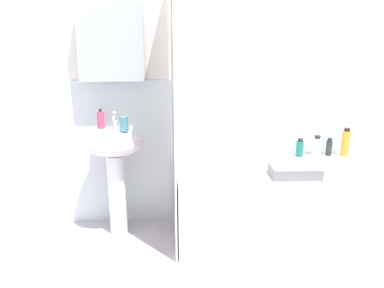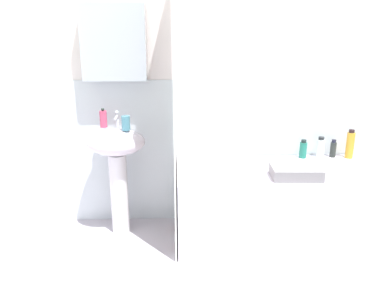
% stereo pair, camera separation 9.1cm
% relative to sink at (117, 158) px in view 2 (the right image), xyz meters
% --- Properties ---
extents(wall_back_tiled, '(3.60, 0.18, 2.40)m').
position_rel_sink_xyz_m(wall_back_tiled, '(0.89, 0.23, 0.51)').
color(wall_back_tiled, white).
rests_on(wall_back_tiled, ground_plane).
extents(sink, '(0.44, 0.34, 0.86)m').
position_rel_sink_xyz_m(sink, '(0.00, 0.00, 0.00)').
color(sink, white).
rests_on(sink, ground_plane).
extents(faucet, '(0.03, 0.12, 0.12)m').
position_rel_sink_xyz_m(faucet, '(-0.00, 0.08, 0.29)').
color(faucet, silver).
rests_on(faucet, sink).
extents(soap_dispenser, '(0.05, 0.05, 0.15)m').
position_rel_sink_xyz_m(soap_dispenser, '(-0.10, 0.08, 0.29)').
color(soap_dispenser, '#C94364').
rests_on(soap_dispenser, sink).
extents(toothbrush_cup, '(0.06, 0.06, 0.11)m').
position_rel_sink_xyz_m(toothbrush_cup, '(0.08, -0.02, 0.28)').
color(toothbrush_cup, teal).
rests_on(toothbrush_cup, sink).
extents(bathtub, '(1.50, 0.65, 0.57)m').
position_rel_sink_xyz_m(bathtub, '(1.21, -0.14, -0.34)').
color(bathtub, white).
rests_on(bathtub, ground_plane).
extents(shower_curtain, '(0.01, 0.65, 2.00)m').
position_rel_sink_xyz_m(shower_curtain, '(0.45, -0.14, 0.37)').
color(shower_curtain, white).
rests_on(shower_curtain, ground_plane).
extents(lotion_bottle, '(0.06, 0.06, 0.24)m').
position_rel_sink_xyz_m(lotion_bottle, '(1.87, 0.10, 0.06)').
color(lotion_bottle, gold).
rests_on(lotion_bottle, bathtub).
extents(shampoo_bottle, '(0.05, 0.05, 0.15)m').
position_rel_sink_xyz_m(shampoo_bottle, '(1.74, 0.13, 0.01)').
color(shampoo_bottle, '#282E2A').
rests_on(shampoo_bottle, bathtub).
extents(conditioner_bottle, '(0.06, 0.06, 0.17)m').
position_rel_sink_xyz_m(conditioner_bottle, '(1.63, 0.13, 0.03)').
color(conditioner_bottle, white).
rests_on(conditioner_bottle, bathtub).
extents(body_wash_bottle, '(0.06, 0.06, 0.15)m').
position_rel_sink_xyz_m(body_wash_bottle, '(1.49, 0.12, 0.02)').
color(body_wash_bottle, '#1E735E').
rests_on(body_wash_bottle, bathtub).
extents(towel_folded, '(0.35, 0.23, 0.08)m').
position_rel_sink_xyz_m(towel_folded, '(1.30, -0.31, -0.01)').
color(towel_folded, gray).
rests_on(towel_folded, bathtub).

